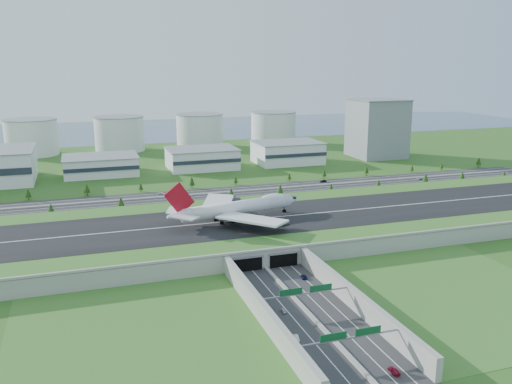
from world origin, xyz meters
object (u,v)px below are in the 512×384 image
object	(u,v)px
car_5	(323,181)
car_1	(296,338)
car_0	(283,311)
car_3	(394,370)
car_2	(304,277)
car_6	(420,179)
fuel_tank_a	(31,137)
office_tower	(377,128)
boeing_747	(237,208)
car_7	(161,193)

from	to	relation	value
car_5	car_1	bearing A→B (deg)	-32.50
car_0	car_3	size ratio (longest dim) A/B	0.75
car_1	car_3	size ratio (longest dim) A/B	0.86
car_2	car_6	world-z (taller)	car_6
car_5	car_6	xyz separation A→B (m)	(76.42, -15.36, -0.11)
car_5	car_2	bearing A→B (deg)	-32.85
fuel_tank_a	car_0	distance (m)	418.99
fuel_tank_a	car_2	size ratio (longest dim) A/B	10.35
office_tower	fuel_tank_a	world-z (taller)	office_tower
boeing_747	car_1	world-z (taller)	boeing_747
car_1	car_3	xyz separation A→B (m)	(20.30, -27.40, 0.02)
car_0	car_2	bearing A→B (deg)	56.28
car_3	car_2	bearing A→B (deg)	-90.64
fuel_tank_a	boeing_747	xyz separation A→B (m)	(121.63, -308.33, -2.53)
office_tower	car_3	distance (m)	387.90
office_tower	car_7	bearing A→B (deg)	-157.98
car_0	car_3	distance (m)	50.86
fuel_tank_a	car_5	xyz separation A→B (m)	(221.17, -205.15, -16.52)
car_0	car_7	size ratio (longest dim) A/B	0.83
fuel_tank_a	car_5	size ratio (longest dim) A/B	9.56
car_5	fuel_tank_a	bearing A→B (deg)	-138.10
office_tower	fuel_tank_a	bearing A→B (deg)	160.23
car_3	car_0	bearing A→B (deg)	-68.72
car_2	fuel_tank_a	bearing A→B (deg)	-58.00
office_tower	car_1	bearing A→B (deg)	-124.40
car_5	car_7	distance (m)	125.00
car_2	car_6	distance (m)	227.10
car_3	car_6	bearing A→B (deg)	-124.40
fuel_tank_a	car_7	distance (m)	227.54
car_2	car_5	size ratio (longest dim) A/B	0.92
car_3	office_tower	bearing A→B (deg)	-117.84
office_tower	car_6	world-z (taller)	office_tower
car_1	car_5	world-z (taller)	car_5
office_tower	car_2	xyz separation A→B (m)	(-188.07, -260.86, -26.71)
office_tower	car_2	bearing A→B (deg)	-125.79
car_0	car_5	xyz separation A→B (m)	(109.42, 198.31, 0.20)
car_0	car_1	size ratio (longest dim) A/B	0.88
car_0	car_3	world-z (taller)	car_3
car_2	car_7	distance (m)	174.03
car_0	car_5	bearing A→B (deg)	63.55
car_5	car_6	world-z (taller)	car_5
car_2	car_3	xyz separation A→B (m)	(-3.20, -75.55, 0.07)
boeing_747	car_6	xyz separation A→B (m)	(175.96, 87.82, -14.10)
car_6	office_tower	bearing A→B (deg)	-28.47
car_2	car_7	xyz separation A→B (m)	(-35.75, 170.32, 0.00)
car_1	car_2	xyz separation A→B (m)	(23.50, 48.15, -0.05)
car_6	car_0	bearing A→B (deg)	118.07
car_1	car_5	bearing A→B (deg)	72.07
office_tower	car_5	distance (m)	136.37
office_tower	car_0	distance (m)	356.79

